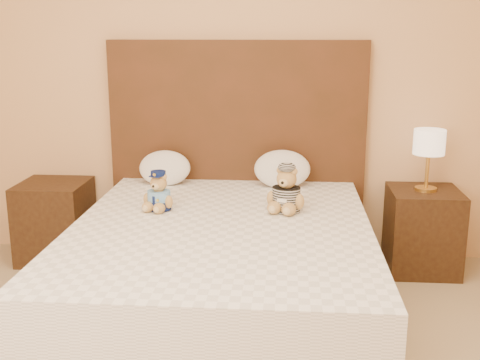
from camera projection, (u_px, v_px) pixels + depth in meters
name	position (u px, v px, depth m)	size (l,w,h in m)	color
bed	(222.00, 272.00, 3.30)	(1.60, 2.00, 0.55)	white
headboard	(237.00, 151.00, 4.16)	(1.75, 0.08, 1.50)	#4E2917
nightstand_left	(55.00, 221.00, 4.17)	(0.45, 0.45, 0.55)	#3B2612
nightstand_right	(422.00, 230.00, 3.97)	(0.45, 0.45, 0.55)	#3B2612
lamp	(429.00, 145.00, 3.83)	(0.20, 0.20, 0.40)	gold
teddy_police	(159.00, 191.00, 3.46)	(0.20, 0.19, 0.23)	#A67340
teddy_prisoner	(286.00, 189.00, 3.43)	(0.24, 0.23, 0.26)	#A67340
pillow_left	(165.00, 166.00, 4.04)	(0.35, 0.22, 0.25)	white
pillow_right	(282.00, 167.00, 3.98)	(0.37, 0.24, 0.26)	white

